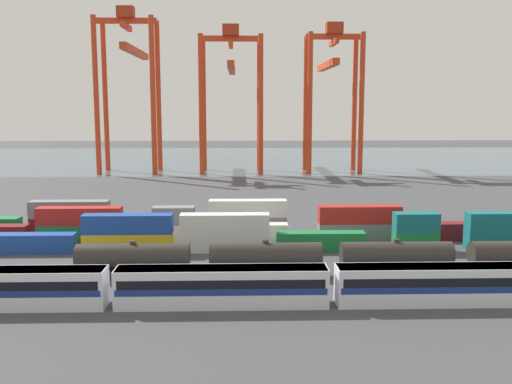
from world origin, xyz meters
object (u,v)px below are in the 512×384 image
shipping_container_5 (321,241)px  shipping_container_25 (248,224)px  gantry_crane_west (130,72)px  shipping_container_1 (128,243)px  freight_tank_row (331,259)px  shipping_container_0 (31,243)px  passenger_train (222,285)px  gantry_crane_central (231,82)px  gantry_crane_east (332,82)px

shipping_container_5 → shipping_container_25: (-9.83, 11.49, 0.00)m
gantry_crane_west → shipping_container_1: bearing=-79.9°
freight_tank_row → shipping_container_0: size_ratio=4.87×
shipping_container_5 → gantry_crane_west: size_ratio=0.25×
shipping_container_0 → gantry_crane_west: 102.46m
passenger_train → freight_tank_row: (12.44, 9.79, -0.09)m
shipping_container_5 → shipping_container_25: size_ratio=1.00×
shipping_container_1 → gantry_crane_central: bearing=82.6°
shipping_container_0 → gantry_crane_east: size_ratio=0.28×
gantry_crane_east → shipping_container_25: bearing=-107.1°
freight_tank_row → shipping_container_25: (-9.38, 23.27, -0.75)m
passenger_train → gantry_crane_west: (-30.87, 119.94, 27.50)m
freight_tank_row → shipping_container_0: bearing=163.2°
shipping_container_0 → gantry_crane_east: gantry_crane_east is taller
shipping_container_0 → gantry_crane_central: size_ratio=0.28×
shipping_container_25 → gantry_crane_east: size_ratio=0.28×
freight_tank_row → gantry_crane_central: bearing=96.7°
freight_tank_row → shipping_container_5: bearing=87.8°
passenger_train → gantry_crane_east: size_ratio=1.48×
shipping_container_5 → gantry_crane_central: bearing=97.8°
shipping_container_1 → shipping_container_5: size_ratio=1.00×
gantry_crane_west → gantry_crane_central: gantry_crane_west is taller
shipping_container_5 → shipping_container_25: 15.12m
freight_tank_row → gantry_crane_central: (-13.06, 110.56, 24.60)m
shipping_container_5 → passenger_train: bearing=-120.9°
shipping_container_1 → gantry_crane_central: gantry_crane_central is taller
gantry_crane_east → shipping_container_5: bearing=-99.7°
freight_tank_row → gantry_crane_central: 114.02m
passenger_train → shipping_container_1: (-13.40, 21.57, -0.84)m
freight_tank_row → shipping_container_0: (-38.98, 11.78, -0.75)m
passenger_train → shipping_container_5: (12.89, 21.57, -0.84)m
freight_tank_row → shipping_container_25: 25.10m
freight_tank_row → shipping_container_5: size_ratio=4.87×
shipping_container_25 → gantry_crane_east: gantry_crane_east is taller
gantry_crane_west → gantry_crane_central: bearing=0.8°
shipping_container_25 → gantry_crane_west: size_ratio=0.25×
passenger_train → shipping_container_1: passenger_train is taller
gantry_crane_west → shipping_container_5: bearing=-66.0°
freight_tank_row → gantry_crane_west: size_ratio=1.23×
gantry_crane_west → gantry_crane_east: size_ratio=1.10×
freight_tank_row → shipping_container_25: freight_tank_row is taller
gantry_crane_central → shipping_container_0: bearing=-104.7°
gantry_crane_central → gantry_crane_east: (30.24, -1.13, 0.09)m
gantry_crane_west → shipping_container_25: bearing=-68.7°
shipping_container_1 → shipping_container_25: (16.45, 11.49, 0.00)m
shipping_container_1 → gantry_crane_east: bearing=66.2°
gantry_crane_central → gantry_crane_east: bearing=-2.1°
shipping_container_1 → gantry_crane_west: (-17.47, 98.37, 28.34)m
shipping_container_0 → shipping_container_1: bearing=0.0°
shipping_container_5 → gantry_crane_central: gantry_crane_central is taller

